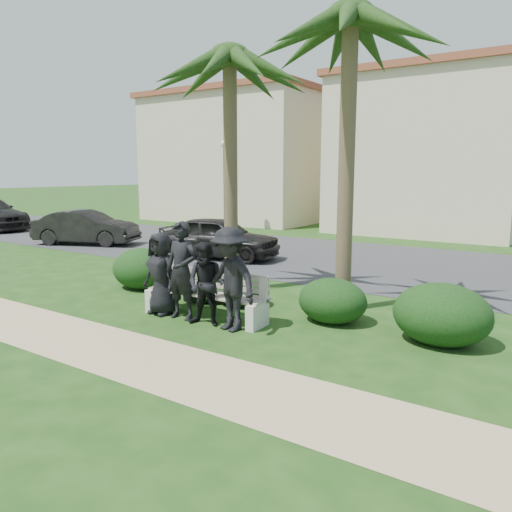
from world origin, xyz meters
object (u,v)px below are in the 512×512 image
object	(u,v)px
park_bench	(206,298)
car_a	(219,237)
man_b	(182,271)
man_a	(161,274)
man_c	(206,284)
palm_left	(230,60)
street_lamp	(225,169)
man_d	(230,279)
car_b	(86,228)
palm_right	(351,20)

from	to	relation	value
park_bench	car_a	bearing A→B (deg)	122.76
park_bench	car_a	xyz separation A→B (m)	(-4.03, 5.51, 0.28)
man_b	man_a	bearing A→B (deg)	173.39
man_a	man_c	bearing A→B (deg)	1.41
palm_left	car_a	world-z (taller)	palm_left
street_lamp	car_a	bearing A→B (deg)	-54.02
park_bench	palm_left	xyz separation A→B (m)	(-0.94, 2.08, 4.87)
man_a	man_c	size ratio (longest dim) A/B	1.05
man_c	man_d	world-z (taller)	man_d
man_d	car_a	distance (m)	7.62
man_b	car_b	world-z (taller)	man_b
street_lamp	man_d	xyz separation A→B (m)	(9.28, -11.92, -2.01)
street_lamp	palm_left	world-z (taller)	palm_left
car_a	street_lamp	bearing A→B (deg)	24.12
street_lamp	park_bench	size ratio (longest dim) A/B	1.66
street_lamp	palm_left	size ratio (longest dim) A/B	0.68
man_d	man_b	bearing A→B (deg)	-171.49
car_a	man_a	bearing A→B (deg)	-163.65
man_a	car_b	bearing A→B (deg)	155.22
street_lamp	man_c	world-z (taller)	street_lamp
palm_left	car_a	bearing A→B (deg)	132.01
street_lamp	car_a	distance (m)	7.83
man_a	man_d	world-z (taller)	man_d
man_c	palm_left	bearing A→B (deg)	103.88
car_b	park_bench	bearing A→B (deg)	-139.50
man_a	palm_right	distance (m)	6.05
man_c	park_bench	bearing A→B (deg)	118.07
man_b	palm_right	bearing A→B (deg)	37.58
man_c	palm_right	xyz separation A→B (m)	(1.66, 2.35, 4.85)
man_b	car_a	world-z (taller)	man_b
car_a	man_b	bearing A→B (deg)	-159.50
street_lamp	car_b	distance (m)	7.12
man_b	palm_left	world-z (taller)	palm_left
man_a	palm_left	xyz separation A→B (m)	(-0.02, 2.36, 4.46)
park_bench	car_a	distance (m)	6.83
man_d	palm_left	size ratio (longest dim) A/B	0.30
man_d	palm_right	bearing A→B (deg)	75.81
man_d	man_c	bearing A→B (deg)	-166.90
street_lamp	palm_right	distance (m)	14.40
man_b	man_d	xyz separation A→B (m)	(1.21, -0.06, -0.02)
street_lamp	park_bench	bearing A→B (deg)	-53.93
man_a	street_lamp	bearing A→B (deg)	127.40
man_b	man_c	bearing A→B (deg)	-13.30
man_c	car_a	xyz separation A→B (m)	(-4.34, 5.87, -0.09)
park_bench	palm_right	size ratio (longest dim) A/B	0.39
palm_right	car_b	distance (m)	13.60
car_a	car_b	world-z (taller)	car_a
street_lamp	man_d	distance (m)	15.24
palm_right	car_b	size ratio (longest dim) A/B	1.64
man_d	palm_right	distance (m)	5.36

